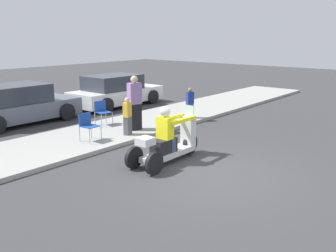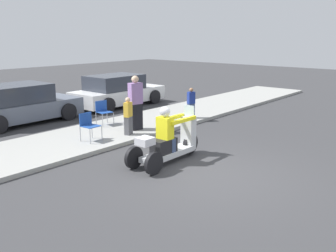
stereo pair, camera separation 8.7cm
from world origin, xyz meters
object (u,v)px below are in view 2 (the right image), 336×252
spectator_by_tree (191,104)px  parked_car_lot_center (19,105)px  spectator_far_back (136,104)px  parked_car_lot_far (117,91)px  spectator_near_curb (128,117)px  motorcycle_trike (168,142)px  folding_chair_set_back (88,124)px  folding_chair_curbside (103,110)px

spectator_by_tree → parked_car_lot_center: (-4.29, 4.62, 0.01)m
spectator_by_tree → parked_car_lot_center: size_ratio=0.27×
spectator_far_back → parked_car_lot_far: size_ratio=0.41×
spectator_far_back → spectator_by_tree: bearing=-7.2°
spectator_far_back → spectator_near_curb: bearing=-155.6°
motorcycle_trike → spectator_by_tree: 4.72m
spectator_far_back → parked_car_lot_far: 5.04m
motorcycle_trike → folding_chair_set_back: bearing=96.3°
motorcycle_trike → spectator_far_back: (1.52, 2.68, 0.46)m
spectator_near_curb → parked_car_lot_center: (-1.11, 4.57, -0.01)m
spectator_far_back → parked_car_lot_far: (2.92, 4.10, -0.30)m
folding_chair_set_back → folding_chair_curbside: (1.61, 1.25, 0.00)m
spectator_far_back → parked_car_lot_far: spectator_far_back is taller
spectator_near_curb → folding_chair_curbside: (0.39, 1.66, -0.06)m
folding_chair_set_back → parked_car_lot_far: 6.19m
spectator_near_curb → folding_chair_set_back: 1.29m
spectator_near_curb → folding_chair_curbside: size_ratio=1.44×
spectator_far_back → folding_chair_set_back: bearing=175.9°
spectator_near_curb → folding_chair_curbside: bearing=76.7°
spectator_by_tree → folding_chair_curbside: 3.27m
motorcycle_trike → parked_car_lot_center: 6.97m
motorcycle_trike → folding_chair_curbside: (1.30, 4.06, 0.11)m
folding_chair_set_back → parked_car_lot_far: parked_car_lot_far is taller
folding_chair_curbside → parked_car_lot_far: size_ratio=0.19×
spectator_far_back → motorcycle_trike: bearing=-119.6°
spectator_near_curb → parked_car_lot_far: parked_car_lot_far is taller
spectator_near_curb → spectator_by_tree: size_ratio=1.04×
spectator_by_tree → folding_chair_set_back: (-4.41, 0.46, -0.04)m
folding_chair_set_back → folding_chair_curbside: 2.04m
spectator_by_tree → spectator_far_back: bearing=172.8°
motorcycle_trike → parked_car_lot_center: bearing=91.6°
spectator_by_tree → parked_car_lot_center: 6.30m
spectator_by_tree → parked_car_lot_far: size_ratio=0.26×
parked_car_lot_far → folding_chair_set_back: bearing=-140.1°
folding_chair_set_back → parked_car_lot_center: bearing=88.5°
spectator_by_tree → folding_chair_set_back: size_ratio=1.39×
spectator_near_curb → spectator_far_back: (0.61, 0.27, 0.29)m
folding_chair_set_back → parked_car_lot_center: parked_car_lot_center is taller
folding_chair_curbside → spectator_far_back: bearing=-81.2°
motorcycle_trike → parked_car_lot_center: size_ratio=0.57×
motorcycle_trike → parked_car_lot_far: (4.44, 6.78, 0.15)m
spectator_by_tree → folding_chair_set_back: bearing=174.1°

